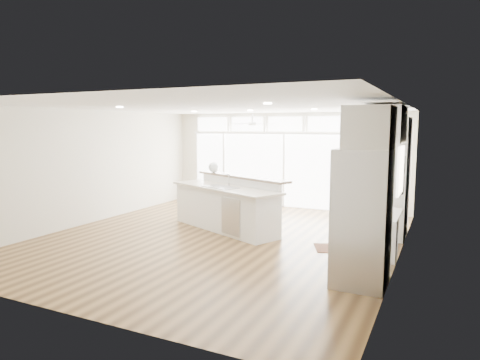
% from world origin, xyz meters
% --- Properties ---
extents(floor, '(7.00, 8.00, 0.02)m').
position_xyz_m(floor, '(0.00, 0.00, -0.01)').
color(floor, '#493016').
rests_on(floor, ground).
extents(ceiling, '(7.00, 8.00, 0.02)m').
position_xyz_m(ceiling, '(0.00, 0.00, 2.70)').
color(ceiling, white).
rests_on(ceiling, wall_back).
extents(wall_back, '(7.00, 0.04, 2.70)m').
position_xyz_m(wall_back, '(0.00, 4.00, 1.35)').
color(wall_back, beige).
rests_on(wall_back, floor).
extents(wall_front, '(7.00, 0.04, 2.70)m').
position_xyz_m(wall_front, '(0.00, -4.00, 1.35)').
color(wall_front, beige).
rests_on(wall_front, floor).
extents(wall_left, '(0.04, 8.00, 2.70)m').
position_xyz_m(wall_left, '(-3.50, 0.00, 1.35)').
color(wall_left, beige).
rests_on(wall_left, floor).
extents(wall_right, '(0.04, 8.00, 2.70)m').
position_xyz_m(wall_right, '(3.50, 0.00, 1.35)').
color(wall_right, beige).
rests_on(wall_right, floor).
extents(glass_wall, '(5.80, 0.06, 2.08)m').
position_xyz_m(glass_wall, '(0.00, 3.94, 1.05)').
color(glass_wall, white).
rests_on(glass_wall, wall_back).
extents(transom_row, '(5.90, 0.06, 0.40)m').
position_xyz_m(transom_row, '(0.00, 3.94, 2.38)').
color(transom_row, white).
rests_on(transom_row, wall_back).
extents(desk_window, '(0.04, 0.85, 0.85)m').
position_xyz_m(desk_window, '(3.46, 0.30, 1.55)').
color(desk_window, white).
rests_on(desk_window, wall_right).
extents(ceiling_fan, '(1.16, 1.16, 0.32)m').
position_xyz_m(ceiling_fan, '(-0.50, 2.80, 2.48)').
color(ceiling_fan, white).
rests_on(ceiling_fan, ceiling).
extents(recessed_lights, '(3.40, 3.00, 0.02)m').
position_xyz_m(recessed_lights, '(0.00, 0.20, 2.68)').
color(recessed_lights, white).
rests_on(recessed_lights, ceiling).
extents(oven_cabinet, '(0.64, 1.20, 2.50)m').
position_xyz_m(oven_cabinet, '(3.17, 1.80, 1.25)').
color(oven_cabinet, white).
rests_on(oven_cabinet, floor).
extents(desk_nook, '(0.72, 1.30, 0.76)m').
position_xyz_m(desk_nook, '(3.13, 0.30, 0.38)').
color(desk_nook, white).
rests_on(desk_nook, floor).
extents(upper_cabinets, '(0.64, 1.30, 0.64)m').
position_xyz_m(upper_cabinets, '(3.17, 0.30, 2.35)').
color(upper_cabinets, white).
rests_on(upper_cabinets, wall_right).
extents(refrigerator, '(0.76, 0.90, 2.00)m').
position_xyz_m(refrigerator, '(3.11, -1.35, 1.00)').
color(refrigerator, '#B1B2B6').
rests_on(refrigerator, floor).
extents(fridge_cabinet, '(0.64, 0.90, 0.60)m').
position_xyz_m(fridge_cabinet, '(3.17, -1.35, 2.30)').
color(fridge_cabinet, white).
rests_on(fridge_cabinet, wall_right).
extents(framed_photos, '(0.06, 0.22, 0.80)m').
position_xyz_m(framed_photos, '(3.46, 0.92, 1.40)').
color(framed_photos, black).
rests_on(framed_photos, wall_right).
extents(kitchen_island, '(3.19, 2.26, 1.19)m').
position_xyz_m(kitchen_island, '(-0.25, 0.74, 0.59)').
color(kitchen_island, white).
rests_on(kitchen_island, floor).
extents(rug, '(1.04, 0.91, 0.01)m').
position_xyz_m(rug, '(2.41, 0.33, 0.01)').
color(rug, '#391C12').
rests_on(rug, floor).
extents(office_chair, '(0.64, 0.62, 0.96)m').
position_xyz_m(office_chair, '(2.82, 0.51, 0.48)').
color(office_chair, black).
rests_on(office_chair, floor).
extents(fishbowl, '(0.33, 0.33, 0.26)m').
position_xyz_m(fishbowl, '(-0.96, 1.50, 1.32)').
color(fishbowl, white).
rests_on(fishbowl, kitchen_island).
extents(monitor, '(0.09, 0.49, 0.40)m').
position_xyz_m(monitor, '(3.05, 0.30, 0.96)').
color(monitor, black).
rests_on(monitor, desk_nook).
extents(keyboard, '(0.16, 0.34, 0.02)m').
position_xyz_m(keyboard, '(2.88, 0.30, 0.77)').
color(keyboard, silver).
rests_on(keyboard, desk_nook).
extents(potted_plant, '(0.34, 0.37, 0.26)m').
position_xyz_m(potted_plant, '(3.17, 1.80, 2.63)').
color(potted_plant, '#296029').
rests_on(potted_plant, oven_cabinet).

